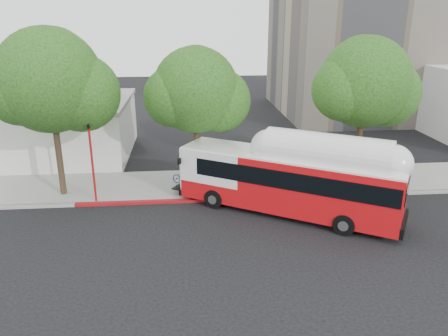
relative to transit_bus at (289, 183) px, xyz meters
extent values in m
plane|color=black|center=(-3.76, -1.92, -1.76)|extent=(120.00, 120.00, 0.00)
cube|color=gray|center=(-3.76, 4.58, -1.68)|extent=(60.00, 5.00, 0.15)
cube|color=gray|center=(-3.76, 1.98, -1.68)|extent=(60.00, 0.30, 0.15)
cube|color=maroon|center=(-6.76, 1.98, -1.68)|extent=(10.00, 0.32, 0.16)
cylinder|color=#2D2116|center=(-12.76, 3.58, 1.28)|extent=(0.36, 0.36, 6.08)
sphere|color=#123D11|center=(-12.76, 3.58, 5.08)|extent=(5.80, 5.80, 5.80)
sphere|color=#123D11|center=(-11.16, 3.78, 4.32)|extent=(4.35, 4.35, 4.35)
cylinder|color=#2D2116|center=(-4.76, 4.08, 0.96)|extent=(0.36, 0.36, 5.44)
sphere|color=#123D11|center=(-4.76, 4.08, 4.36)|extent=(5.00, 5.00, 5.00)
sphere|color=#123D11|center=(-3.38, 4.28, 3.68)|extent=(3.75, 3.75, 3.75)
cylinder|color=#2D2116|center=(5.24, 3.88, 1.12)|extent=(0.36, 0.36, 5.76)
sphere|color=#123D11|center=(5.24, 3.88, 4.72)|extent=(5.40, 5.40, 5.40)
sphere|color=#123D11|center=(6.73, 4.08, 4.00)|extent=(4.05, 4.05, 4.05)
cube|color=silver|center=(-17.76, 12.08, 0.24)|extent=(16.00, 10.00, 4.00)
cube|color=gray|center=(-17.76, 12.08, 2.34)|extent=(16.20, 10.20, 0.30)
cube|color=red|center=(-0.08, 0.05, 0.01)|extent=(11.37, 8.36, 2.85)
cube|color=black|center=(0.34, -0.21, 0.60)|extent=(10.40, 7.79, 0.93)
cube|color=white|center=(-0.08, 0.05, 1.48)|extent=(11.33, 8.29, 0.10)
cube|color=white|center=(1.60, -0.98, 1.73)|extent=(6.38, 4.97, 0.54)
cube|color=black|center=(-5.55, 3.42, -1.26)|extent=(1.60, 1.92, 0.06)
imported|color=navy|center=(-5.55, 3.42, -0.79)|extent=(1.38, 1.74, 0.89)
cylinder|color=red|center=(-10.63, 2.27, 0.45)|extent=(0.13, 0.13, 4.41)
cube|color=black|center=(-10.63, 2.27, 2.77)|extent=(0.06, 0.44, 0.28)
camera|label=1|loc=(-5.41, -21.27, 8.40)|focal=35.00mm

